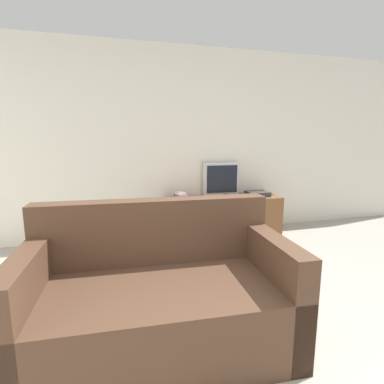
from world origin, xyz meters
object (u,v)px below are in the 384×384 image
at_px(couch, 159,301).
at_px(tv_stand, 222,217).
at_px(television, 221,179).
at_px(set_top_box, 258,194).
at_px(book_stack, 181,196).
at_px(remote_on_stand, 227,195).

bearing_deg(couch, tv_stand, 62.16).
relative_size(television, set_top_box, 1.83).
bearing_deg(tv_stand, couch, -121.26).
xyz_separation_m(television, couch, (-1.29, -2.25, -0.47)).
height_order(tv_stand, couch, couch).
bearing_deg(couch, book_stack, 76.24).
bearing_deg(couch, television, 63.59).
height_order(television, book_stack, television).
relative_size(couch, remote_on_stand, 11.48).
relative_size(television, book_stack, 2.57).
relative_size(tv_stand, set_top_box, 5.50).
height_order(tv_stand, remote_on_stand, remote_on_stand).
relative_size(television, remote_on_stand, 3.59).
bearing_deg(book_stack, television, 12.94).
height_order(couch, set_top_box, couch).
xyz_separation_m(tv_stand, couch, (-1.24, -2.04, 0.04)).
distance_m(tv_stand, television, 0.56).
xyz_separation_m(book_stack, set_top_box, (1.12, -0.07, -0.01)).
bearing_deg(set_top_box, couch, -131.08).
relative_size(tv_stand, television, 3.01).
bearing_deg(book_stack, set_top_box, -3.65).
bearing_deg(television, book_stack, -167.06).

